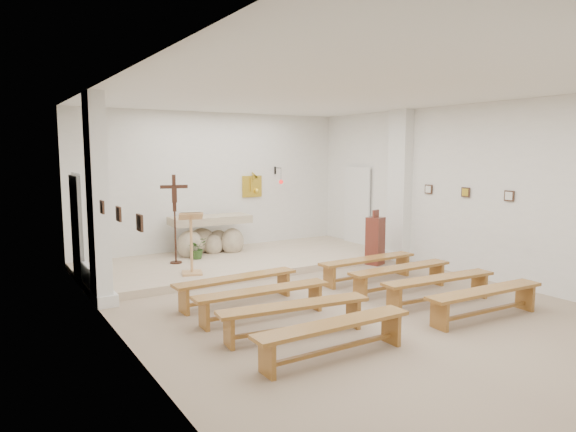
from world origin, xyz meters
TOP-DOWN VIEW (x-y plane):
  - ground at (0.00, 0.00)m, footprint 7.00×10.00m
  - wall_left at (-3.49, 0.00)m, footprint 0.02×10.00m
  - wall_right at (3.49, 0.00)m, footprint 0.02×10.00m
  - wall_back at (0.00, 4.99)m, footprint 7.00×0.02m
  - ceiling at (0.00, 0.00)m, footprint 7.00×10.00m
  - sanctuary_platform at (0.00, 3.50)m, footprint 6.98×3.00m
  - pilaster_left at (-3.37, 2.00)m, footprint 0.26×0.55m
  - pilaster_right at (3.37, 2.00)m, footprint 0.26×0.55m
  - gold_wall_relief at (1.05, 4.96)m, footprint 0.55×0.04m
  - sanctuary_lamp at (1.75, 4.71)m, footprint 0.11×0.36m
  - station_frame_left_front at (-3.47, -0.80)m, footprint 0.03×0.20m
  - station_frame_left_mid at (-3.47, 0.20)m, footprint 0.03×0.20m
  - station_frame_left_rear at (-3.47, 1.20)m, footprint 0.03×0.20m
  - station_frame_right_front at (3.47, -0.80)m, footprint 0.03×0.20m
  - station_frame_right_mid at (3.47, 0.20)m, footprint 0.03×0.20m
  - station_frame_right_rear at (3.47, 1.20)m, footprint 0.03×0.20m
  - radiator_left at (-3.43, 2.70)m, footprint 0.10×0.85m
  - radiator_right at (3.43, 2.70)m, footprint 0.10×0.85m
  - altar at (-0.39, 4.40)m, footprint 1.91×0.86m
  - lectern at (-1.54, 2.60)m, footprint 0.54×0.49m
  - crucifix_stand at (-1.46, 3.73)m, footprint 0.57×0.25m
  - potted_plant at (-0.89, 3.94)m, footprint 0.54×0.51m
  - donation_pedestal at (2.57, 1.90)m, footprint 0.42×0.42m
  - bench_left_front at (-1.44, 0.82)m, footprint 2.21×0.46m
  - bench_right_front at (1.44, 0.82)m, footprint 2.21×0.39m
  - bench_left_second at (-1.44, -0.09)m, footprint 2.21×0.43m
  - bench_right_second at (1.44, -0.09)m, footprint 2.20×0.36m
  - bench_left_third at (-1.44, -0.99)m, footprint 2.23×0.62m
  - bench_right_third at (1.44, -0.99)m, footprint 2.22×0.51m
  - bench_left_fourth at (-1.44, -1.90)m, footprint 2.20×0.35m
  - bench_right_fourth at (1.44, -1.90)m, footprint 2.21×0.44m

SIDE VIEW (x-z plane):
  - ground at x=0.00m, z-range 0.00..0.00m
  - sanctuary_platform at x=0.00m, z-range 0.00..0.15m
  - radiator_left at x=-3.43m, z-range 0.01..0.53m
  - radiator_right at x=3.43m, z-range 0.01..0.53m
  - bench_left_front at x=-1.44m, z-range 0.12..0.58m
  - bench_right_front at x=1.44m, z-range 0.12..0.58m
  - bench_left_second at x=-1.44m, z-range 0.12..0.58m
  - bench_right_second at x=1.44m, z-range 0.12..0.58m
  - bench_left_third at x=-1.44m, z-range 0.12..0.58m
  - bench_right_third at x=1.44m, z-range 0.12..0.58m
  - bench_left_fourth at x=-1.44m, z-range 0.12..0.58m
  - bench_right_fourth at x=1.44m, z-range 0.12..0.58m
  - potted_plant at x=-0.89m, z-range 0.15..0.63m
  - altar at x=-0.39m, z-range 0.04..1.01m
  - donation_pedestal at x=2.57m, z-range -0.07..1.17m
  - lectern at x=-1.54m, z-range 0.14..1.42m
  - crucifix_stand at x=-1.46m, z-range 0.30..2.21m
  - gold_wall_relief at x=1.05m, z-range 1.38..1.92m
  - station_frame_left_front at x=-3.47m, z-range 1.62..1.82m
  - station_frame_left_mid at x=-3.47m, z-range 1.62..1.82m
  - station_frame_left_rear at x=-3.47m, z-range 1.62..1.82m
  - station_frame_right_front at x=3.47m, z-range 1.62..1.82m
  - station_frame_right_mid at x=3.47m, z-range 1.62..1.82m
  - station_frame_right_rear at x=3.47m, z-range 1.62..1.82m
  - wall_left at x=-3.49m, z-range 0.00..3.50m
  - wall_right at x=3.49m, z-range 0.00..3.50m
  - wall_back at x=0.00m, z-range 0.00..3.50m
  - pilaster_left at x=-3.37m, z-range 0.00..3.50m
  - pilaster_right at x=3.37m, z-range 0.00..3.50m
  - sanctuary_lamp at x=1.75m, z-range 1.59..2.03m
  - ceiling at x=0.00m, z-range 3.48..3.50m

